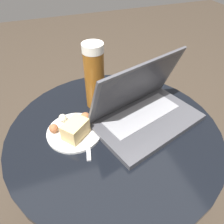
% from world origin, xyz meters
% --- Properties ---
extents(ground_plane, '(6.00, 6.00, 0.00)m').
position_xyz_m(ground_plane, '(0.00, 0.00, 0.00)').
color(ground_plane, '#382D23').
extents(table, '(0.70, 0.70, 0.53)m').
position_xyz_m(table, '(0.00, 0.00, 0.41)').
color(table, black).
rests_on(table, ground_plane).
extents(laptop, '(0.39, 0.31, 0.22)m').
position_xyz_m(laptop, '(0.11, 0.01, 0.57)').
color(laptop, '#47474C').
rests_on(laptop, table).
extents(beer_glass, '(0.07, 0.07, 0.24)m').
position_xyz_m(beer_glass, '(-0.02, 0.15, 0.65)').
color(beer_glass, brown).
rests_on(beer_glass, table).
extents(snack_plate, '(0.18, 0.18, 0.06)m').
position_xyz_m(snack_plate, '(-0.12, 0.03, 0.55)').
color(snack_plate, silver).
rests_on(snack_plate, table).
extents(fork, '(0.06, 0.17, 0.00)m').
position_xyz_m(fork, '(-0.09, 0.00, 0.53)').
color(fork, silver).
rests_on(fork, table).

